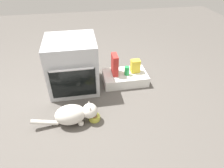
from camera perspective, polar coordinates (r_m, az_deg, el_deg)
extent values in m
plane|color=#56514C|center=(2.35, -11.37, -7.55)|extent=(8.00, 8.00, 0.00)
cube|color=#B7BABF|center=(2.54, -11.42, 5.58)|extent=(0.61, 0.59, 0.67)
cube|color=black|center=(2.33, -11.10, 0.13)|extent=(0.52, 0.01, 0.37)
cylinder|color=silver|center=(2.20, -11.70, 4.03)|extent=(0.49, 0.02, 0.02)
cube|color=white|center=(2.73, 3.78, 1.88)|extent=(0.59, 0.37, 0.14)
cylinder|color=#D1D14C|center=(2.20, -5.14, -9.74)|extent=(0.13, 0.13, 0.05)
sphere|color=brown|center=(2.18, -5.16, -9.42)|extent=(0.07, 0.07, 0.07)
ellipsoid|color=silver|center=(2.13, -12.00, -8.72)|extent=(0.33, 0.23, 0.22)
sphere|color=silver|center=(2.11, -6.44, -7.71)|extent=(0.16, 0.16, 0.16)
cone|color=silver|center=(2.11, -6.69, -5.69)|extent=(0.06, 0.06, 0.07)
cone|color=silver|center=(2.04, -6.40, -7.32)|extent=(0.06, 0.06, 0.07)
cylinder|color=silver|center=(2.20, -19.00, -10.51)|extent=(0.28, 0.06, 0.12)
sphere|color=silver|center=(2.23, -9.26, -9.06)|extent=(0.06, 0.06, 0.06)
sphere|color=silver|center=(2.15, -9.00, -11.27)|extent=(0.06, 0.06, 0.06)
cylinder|color=green|center=(2.63, 4.35, 3.85)|extent=(0.07, 0.07, 0.12)
cube|color=yellow|center=(2.69, 6.78, 5.21)|extent=(0.12, 0.09, 0.18)
cube|color=#B72D28|center=(2.61, 0.80, 5.68)|extent=(0.07, 0.18, 0.28)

